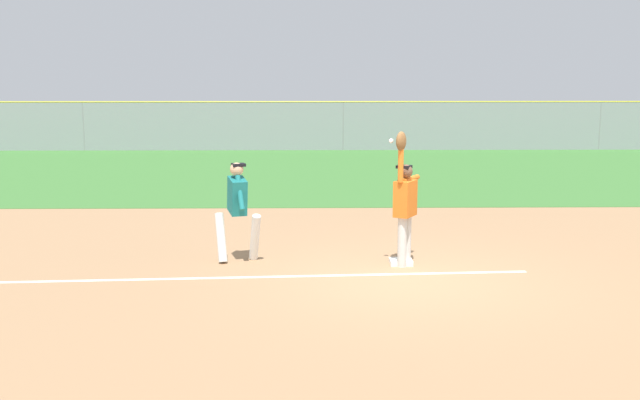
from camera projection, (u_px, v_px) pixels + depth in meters
ground_plane at (407, 279)px, 11.56m from camera, size 70.27×70.27×0.00m
outfield_grass at (353, 171)px, 25.26m from camera, size 45.75×14.83×0.01m
chalk_foul_line at (155, 279)px, 11.53m from camera, size 11.98×0.84×0.01m
first_base at (401, 262)px, 12.48m from camera, size 0.39×0.39×0.08m
fielder at (405, 200)px, 12.20m from camera, size 0.54×0.83×2.28m
runner at (237, 205)px, 12.52m from camera, size 0.86×0.83×1.72m
baseball at (391, 141)px, 11.88m from camera, size 0.07×0.07×0.07m
outfield_fence at (343, 126)px, 32.40m from camera, size 45.83×0.08×2.17m
parked_car_green at (157, 129)px, 36.17m from camera, size 4.59×2.50×1.25m
parked_car_white at (253, 130)px, 35.94m from camera, size 4.52×2.35×1.25m
parked_car_black at (354, 129)px, 36.72m from camera, size 4.44×2.20×1.25m
parked_car_red at (438, 129)px, 36.59m from camera, size 4.43×2.18×1.25m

